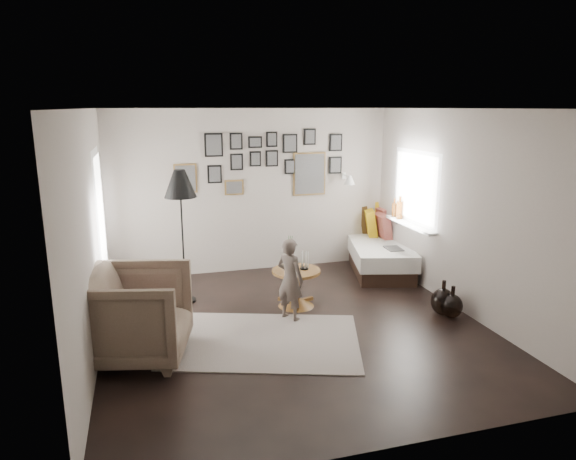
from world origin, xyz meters
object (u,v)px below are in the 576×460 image
object	(u,v)px
pedestal_table	(296,289)
armchair	(136,315)
child	(290,279)
floor_lamp	(180,189)
magazine_basket	(130,343)
demijohn_small	(452,306)
daybed	(375,247)
demijohn_large	(443,301)
vase	(290,260)

from	to	relation	value
pedestal_table	armchair	distance (m)	2.26
pedestal_table	child	bearing A→B (deg)	-116.65
child	floor_lamp	bearing A→B (deg)	15.56
magazine_basket	demijohn_small	bearing A→B (deg)	1.33
magazine_basket	demijohn_small	size ratio (longest dim) A/B	1.03
magazine_basket	demijohn_small	xyz separation A→B (m)	(3.92, 0.09, -0.05)
daybed	pedestal_table	bearing A→B (deg)	-128.13
magazine_basket	floor_lamp	bearing A→B (deg)	66.17
daybed	floor_lamp	bearing A→B (deg)	-151.57
floor_lamp	demijohn_small	world-z (taller)	floor_lamp
daybed	demijohn_large	distance (m)	2.16
demijohn_small	daybed	bearing A→B (deg)	89.95
vase	armchair	bearing A→B (deg)	-154.04
floor_lamp	demijohn_small	size ratio (longest dim) A/B	4.36
vase	floor_lamp	world-z (taller)	floor_lamp
vase	armchair	size ratio (longest dim) A/B	0.43
floor_lamp	armchair	bearing A→B (deg)	-112.39
armchair	floor_lamp	xyz separation A→B (m)	(0.62, 1.51, 1.08)
armchair	demijohn_small	distance (m)	3.85
vase	demijohn_large	xyz separation A→B (m)	(1.81, -0.82, -0.48)
vase	demijohn_small	bearing A→B (deg)	-26.64
pedestal_table	magazine_basket	xyz separation A→B (m)	(-2.12, -1.01, -0.02)
pedestal_table	magazine_basket	world-z (taller)	pedestal_table
demijohn_small	child	world-z (taller)	child
vase	floor_lamp	distance (m)	1.72
pedestal_table	demijohn_large	xyz separation A→B (m)	(1.73, -0.80, -0.06)
vase	daybed	world-z (taller)	daybed
vase	daybed	distance (m)	2.33
magazine_basket	vase	bearing A→B (deg)	26.75
demijohn_small	child	bearing A→B (deg)	165.45
armchair	child	bearing A→B (deg)	-59.89
armchair	child	world-z (taller)	child
vase	child	xyz separation A→B (m)	(-0.12, -0.42, -0.13)
pedestal_table	armchair	bearing A→B (deg)	-155.39
pedestal_table	armchair	size ratio (longest dim) A/B	0.61
vase	daybed	bearing A→B (deg)	35.47
vase	floor_lamp	bearing A→B (deg)	157.52
floor_lamp	demijohn_large	size ratio (longest dim) A/B	3.96
armchair	vase	bearing A→B (deg)	-50.12
daybed	child	bearing A→B (deg)	-123.84
demijohn_large	demijohn_small	size ratio (longest dim) A/B	1.10
pedestal_table	demijohn_large	world-z (taller)	pedestal_table
pedestal_table	armchair	xyz separation A→B (m)	(-2.05, -0.94, 0.25)
vase	pedestal_table	bearing A→B (deg)	-14.04
armchair	pedestal_table	bearing A→B (deg)	-51.47
vase	magazine_basket	bearing A→B (deg)	-153.25
magazine_basket	daybed	bearing A→B (deg)	31.13
demijohn_large	magazine_basket	bearing A→B (deg)	-176.87
magazine_basket	child	size ratio (longest dim) A/B	0.41
daybed	magazine_basket	xyz separation A→B (m)	(-3.92, -2.37, -0.11)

